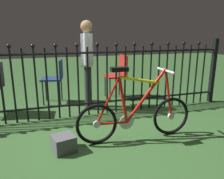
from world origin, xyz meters
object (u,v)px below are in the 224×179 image
Objects in this scene: chair_red at (119,72)px; chair_navy at (56,76)px; bicycle at (136,114)px; person_visitor at (87,58)px; display_crate at (64,143)px.

chair_navy is at bearing -179.97° from chair_red.
bicycle is 1.50m from person_visitor.
bicycle is 1.80× the size of chair_navy.
bicycle is 0.99× the size of person_visitor.
chair_navy is 1.90m from display_crate.
display_crate is (-0.06, -1.86, -0.42)m from chair_navy.
person_visitor is (0.51, -0.47, 0.37)m from chair_navy.
person_visitor is 1.70m from display_crate.
chair_red is 3.69× the size of display_crate.
chair_red is 0.94m from person_visitor.
bicycle reaches higher than chair_red.
bicycle is at bearing 1.80° from display_crate.
bicycle reaches higher than chair_navy.
bicycle is at bearing -103.03° from chair_red.
person_visitor is 6.42× the size of display_crate.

